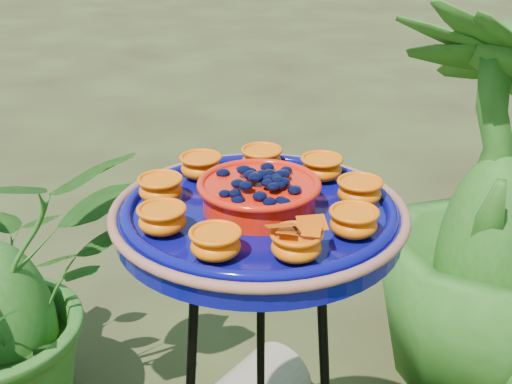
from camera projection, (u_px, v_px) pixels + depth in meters
feeder_dish at (259, 211)px, 1.07m from camera, size 0.50×0.50×0.10m
shrub_back_right at (496, 206)px, 1.87m from camera, size 0.86×0.86×1.09m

